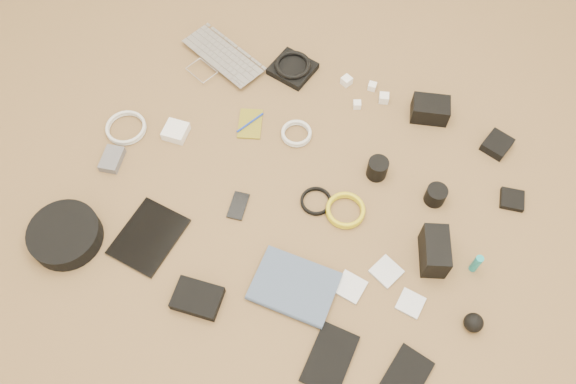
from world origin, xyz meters
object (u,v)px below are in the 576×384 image
at_px(headphone_case, 65,235).
at_px(paperback, 283,314).
at_px(dslr_camera, 430,109).
at_px(phone, 238,206).
at_px(tablet, 149,237).
at_px(laptop, 214,64).

bearing_deg(headphone_case, paperback, 4.25).
relative_size(dslr_camera, phone, 1.30).
height_order(tablet, phone, tablet).
bearing_deg(tablet, phone, 49.86).
relative_size(headphone_case, paperback, 0.91).
bearing_deg(dslr_camera, paperback, -117.35).
bearing_deg(paperback, dslr_camera, -13.13).
distance_m(phone, paperback, 0.39).
height_order(laptop, tablet, laptop).
bearing_deg(laptop, phone, -34.38).
height_order(tablet, headphone_case, headphone_case).
bearing_deg(laptop, dslr_camera, 28.01).
relative_size(laptop, dslr_camera, 2.62).
height_order(headphone_case, paperback, headphone_case).
xyz_separation_m(headphone_case, paperback, (0.72, 0.05, -0.02)).
xyz_separation_m(dslr_camera, headphone_case, (-0.89, -0.93, -0.01)).
relative_size(tablet, paperback, 0.92).
bearing_deg(tablet, dslr_camera, 55.05).
distance_m(laptop, tablet, 0.73).
relative_size(phone, paperback, 0.40).
xyz_separation_m(dslr_camera, tablet, (-0.66, -0.82, -0.03)).
bearing_deg(tablet, paperback, -2.42).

